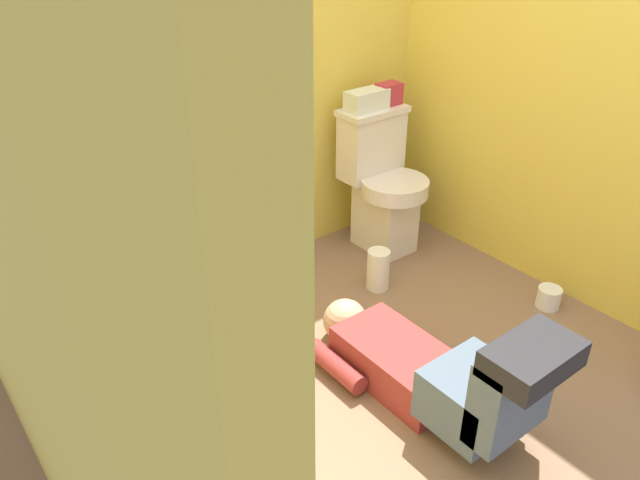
# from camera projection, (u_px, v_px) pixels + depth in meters

# --- Properties ---
(ground_plane) EXTENTS (2.75, 3.12, 0.04)m
(ground_plane) POSITION_uv_depth(u_px,v_px,m) (378.00, 382.00, 2.49)
(ground_plane) COLOR #85654C
(wall_back) EXTENTS (2.41, 0.08, 2.40)m
(wall_back) POSITION_uv_depth(u_px,v_px,m) (218.00, 27.00, 2.64)
(wall_back) COLOR #E2C549
(wall_back) RESTS_ON ground_plane
(wall_right) EXTENTS (0.08, 2.12, 2.40)m
(wall_right) POSITION_uv_depth(u_px,v_px,m) (603.00, 34.00, 2.51)
(wall_right) COLOR #E2C549
(wall_right) RESTS_ON ground_plane
(toilet) EXTENTS (0.36, 0.46, 0.75)m
(toilet) POSITION_uv_depth(u_px,v_px,m) (381.00, 183.00, 3.24)
(toilet) COLOR silver
(toilet) RESTS_ON ground_plane
(vanity_cabinet) EXTENTS (0.60, 0.53, 0.82)m
(vanity_cabinet) POSITION_uv_depth(u_px,v_px,m) (129.00, 274.00, 2.38)
(vanity_cabinet) COLOR beige
(vanity_cabinet) RESTS_ON ground_plane
(faucet) EXTENTS (0.02, 0.02, 0.10)m
(faucet) POSITION_uv_depth(u_px,v_px,m) (93.00, 154.00, 2.25)
(faucet) COLOR silver
(faucet) RESTS_ON vanity_cabinet
(person_plumber) EXTENTS (0.39, 1.06, 0.52)m
(person_plumber) POSITION_uv_depth(u_px,v_px,m) (434.00, 370.00, 2.26)
(person_plumber) COLOR maroon
(person_plumber) RESTS_ON ground_plane
(tissue_box) EXTENTS (0.22, 0.11, 0.10)m
(tissue_box) POSITION_uv_depth(u_px,v_px,m) (367.00, 100.00, 3.07)
(tissue_box) COLOR silver
(tissue_box) RESTS_ON toilet
(toiletry_bag) EXTENTS (0.12, 0.09, 0.11)m
(toiletry_bag) POSITION_uv_depth(u_px,v_px,m) (389.00, 94.00, 3.15)
(toiletry_bag) COLOR #B22D3F
(toiletry_bag) RESTS_ON toilet
(soap_dispenser) EXTENTS (0.06, 0.06, 0.17)m
(soap_dispenser) POSITION_uv_depth(u_px,v_px,m) (40.00, 163.00, 2.13)
(soap_dispenser) COLOR #48915B
(soap_dispenser) RESTS_ON vanity_cabinet
(bottle_blue) EXTENTS (0.05, 0.05, 0.17)m
(bottle_blue) POSITION_uv_depth(u_px,v_px,m) (63.00, 151.00, 2.17)
(bottle_blue) COLOR #3A6CB3
(bottle_blue) RESTS_ON vanity_cabinet
(bottle_pink) EXTENTS (0.05, 0.05, 0.17)m
(bottle_pink) POSITION_uv_depth(u_px,v_px,m) (90.00, 154.00, 2.15)
(bottle_pink) COLOR pink
(bottle_pink) RESTS_ON vanity_cabinet
(bottle_green) EXTENTS (0.05, 0.05, 0.14)m
(bottle_green) POSITION_uv_depth(u_px,v_px,m) (108.00, 150.00, 2.24)
(bottle_green) COLOR #509D46
(bottle_green) RESTS_ON vanity_cabinet
(bottle_white) EXTENTS (0.04, 0.04, 0.13)m
(bottle_white) POSITION_uv_depth(u_px,v_px,m) (130.00, 150.00, 2.25)
(bottle_white) COLOR silver
(bottle_white) RESTS_ON vanity_cabinet
(bottle_amber) EXTENTS (0.05, 0.05, 0.18)m
(bottle_amber) POSITION_uv_depth(u_px,v_px,m) (141.00, 137.00, 2.29)
(bottle_amber) COLOR #CA872F
(bottle_amber) RESTS_ON vanity_cabinet
(paper_towel_roll) EXTENTS (0.11, 0.11, 0.21)m
(paper_towel_roll) POSITION_uv_depth(u_px,v_px,m) (378.00, 270.00, 3.00)
(paper_towel_roll) COLOR white
(paper_towel_roll) RESTS_ON ground_plane
(toilet_paper_roll) EXTENTS (0.11, 0.11, 0.10)m
(toilet_paper_roll) POSITION_uv_depth(u_px,v_px,m) (549.00, 297.00, 2.88)
(toilet_paper_roll) COLOR white
(toilet_paper_roll) RESTS_ON ground_plane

